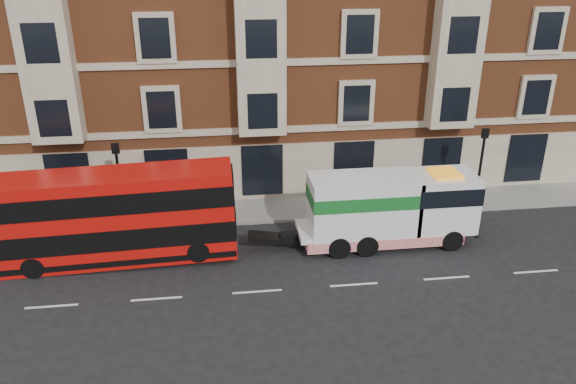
# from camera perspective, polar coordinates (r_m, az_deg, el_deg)

# --- Properties ---
(ground) EXTENTS (120.00, 120.00, 0.00)m
(ground) POSITION_cam_1_polar(r_m,az_deg,el_deg) (23.07, -3.15, -10.08)
(ground) COLOR black
(ground) RESTS_ON ground
(sidewalk) EXTENTS (90.00, 3.00, 0.15)m
(sidewalk) POSITION_cam_1_polar(r_m,az_deg,el_deg) (29.57, -4.27, -1.91)
(sidewalk) COLOR slate
(sidewalk) RESTS_ON ground
(lamp_post_west) EXTENTS (0.35, 0.15, 4.35)m
(lamp_post_west) POSITION_cam_1_polar(r_m,az_deg,el_deg) (27.72, -16.75, 1.19)
(lamp_post_west) COLOR black
(lamp_post_west) RESTS_ON sidewalk
(lamp_post_east) EXTENTS (0.35, 0.15, 4.35)m
(lamp_post_east) POSITION_cam_1_polar(r_m,az_deg,el_deg) (30.33, 19.01, 2.82)
(lamp_post_east) COLOR black
(lamp_post_east) RESTS_ON sidewalk
(double_decker_bus) EXTENTS (10.18, 2.34, 4.12)m
(double_decker_bus) POSITION_cam_1_polar(r_m,az_deg,el_deg) (25.27, -17.07, -2.30)
(double_decker_bus) COLOR red
(double_decker_bus) RESTS_ON ground
(tow_truck) EXTENTS (8.15, 2.41, 3.40)m
(tow_truck) POSITION_cam_1_polar(r_m,az_deg,el_deg) (26.11, 10.02, -1.65)
(tow_truck) COLOR white
(tow_truck) RESTS_ON ground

